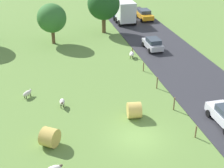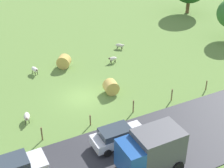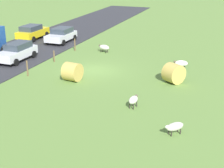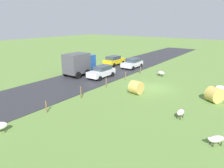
# 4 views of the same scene
# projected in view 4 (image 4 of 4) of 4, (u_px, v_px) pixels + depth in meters

# --- Properties ---
(ground_plane) EXTENTS (160.00, 160.00, 0.00)m
(ground_plane) POSITION_uv_depth(u_px,v_px,m) (152.00, 88.00, 24.71)
(ground_plane) COLOR olive
(road_strip) EXTENTS (8.00, 80.00, 0.06)m
(road_strip) POSITION_uv_depth(u_px,v_px,m) (92.00, 76.00, 29.90)
(road_strip) COLOR #2D2D33
(road_strip) RESTS_ON ground_plane
(sheep_0) EXTENTS (0.59, 1.06, 0.76)m
(sheep_0) POSITION_uv_depth(u_px,v_px,m) (181.00, 112.00, 16.83)
(sheep_0) COLOR silver
(sheep_0) RESTS_ON ground_plane
(sheep_1) EXTENTS (1.24, 0.72, 0.82)m
(sheep_1) POSITION_uv_depth(u_px,v_px,m) (220.00, 88.00, 22.92)
(sheep_1) COLOR white
(sheep_1) RESTS_ON ground_plane
(sheep_3) EXTENTS (1.05, 1.10, 0.68)m
(sheep_3) POSITION_uv_depth(u_px,v_px,m) (216.00, 139.00, 13.10)
(sheep_3) COLOR beige
(sheep_3) RESTS_ON ground_plane
(sheep_4) EXTENTS (1.28, 0.77, 0.78)m
(sheep_4) POSITION_uv_depth(u_px,v_px,m) (161.00, 73.00, 29.87)
(sheep_4) COLOR silver
(sheep_4) RESTS_ON ground_plane
(hay_bale_0) EXTENTS (1.80, 1.87, 1.49)m
(hay_bale_0) POSITION_uv_depth(u_px,v_px,m) (215.00, 95.00, 20.21)
(hay_bale_0) COLOR tan
(hay_bale_0) RESTS_ON ground_plane
(hay_bale_1) EXTENTS (1.35, 1.56, 1.42)m
(hay_bale_1) POSITION_uv_depth(u_px,v_px,m) (136.00, 87.00, 22.59)
(hay_bale_1) COLOR tan
(hay_bale_1) RESTS_ON ground_plane
(fence_post_0) EXTENTS (0.12, 0.12, 1.25)m
(fence_post_0) POSITION_uv_depth(u_px,v_px,m) (141.00, 70.00, 31.19)
(fence_post_0) COLOR brown
(fence_post_0) RESTS_ON ground_plane
(fence_post_1) EXTENTS (0.12, 0.12, 1.06)m
(fence_post_1) POSITION_uv_depth(u_px,v_px,m) (125.00, 76.00, 27.88)
(fence_post_1) COLOR brown
(fence_post_1) RESTS_ON ground_plane
(fence_post_2) EXTENTS (0.12, 0.12, 1.28)m
(fence_post_2) POSITION_uv_depth(u_px,v_px,m) (106.00, 83.00, 24.52)
(fence_post_2) COLOR brown
(fence_post_2) RESTS_ON ground_plane
(fence_post_3) EXTENTS (0.12, 0.12, 1.27)m
(fence_post_3) POSITION_uv_depth(u_px,v_px,m) (81.00, 92.00, 21.19)
(fence_post_3) COLOR brown
(fence_post_3) RESTS_ON ground_plane
(fence_post_4) EXTENTS (0.12, 0.12, 1.07)m
(fence_post_4) POSITION_uv_depth(u_px,v_px,m) (46.00, 107.00, 17.88)
(fence_post_4) COLOR brown
(fence_post_4) RESTS_ON ground_plane
(truck_1) EXTENTS (2.69, 4.57, 3.20)m
(truck_1) POSITION_uv_depth(u_px,v_px,m) (79.00, 63.00, 29.93)
(truck_1) COLOR #1E4C99
(truck_1) RESTS_ON road_strip
(car_0) EXTENTS (1.99, 4.37, 1.62)m
(car_0) POSITION_uv_depth(u_px,v_px,m) (102.00, 72.00, 28.91)
(car_0) COLOR silver
(car_0) RESTS_ON road_strip
(car_3) EXTENTS (2.11, 4.38, 1.63)m
(car_3) POSITION_uv_depth(u_px,v_px,m) (114.00, 60.00, 37.33)
(car_3) COLOR yellow
(car_3) RESTS_ON road_strip
(car_4) EXTENTS (2.20, 4.16, 1.57)m
(car_4) POSITION_uv_depth(u_px,v_px,m) (132.00, 63.00, 34.99)
(car_4) COLOR silver
(car_4) RESTS_ON road_strip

